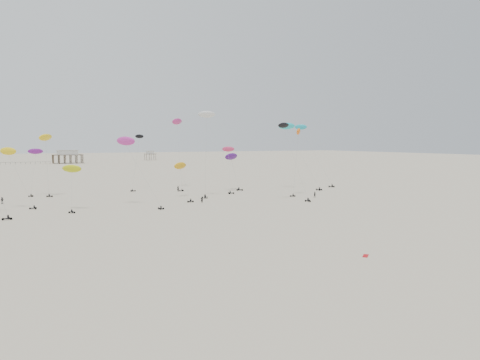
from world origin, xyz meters
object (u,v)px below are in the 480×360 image
pavilion_main (68,158)px  rig_0 (72,174)px  rig_7 (181,170)px  pavilion_small (150,156)px  spectator_0 (202,203)px

pavilion_main → rig_0: bearing=-96.1°
rig_0 → rig_7: 33.59m
pavilion_small → rig_0: (-96.18, -275.68, 5.15)m
spectator_0 → rig_0: bearing=35.4°
spectator_0 → pavilion_main: bearing=-50.3°
pavilion_main → rig_7: rig_7 is taller
pavilion_main → pavilion_small: (70.00, 30.00, -0.74)m
rig_0 → pavilion_main: bearing=-131.1°
pavilion_small → spectator_0: bearing=-103.0°
pavilion_small → rig_7: size_ratio=0.56×
pavilion_small → pavilion_main: bearing=-156.8°
rig_0 → spectator_0: size_ratio=5.96×
pavilion_main → pavilion_small: bearing=23.2°
rig_0 → rig_7: rig_7 is taller
rig_7 → spectator_0: bearing=163.8°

